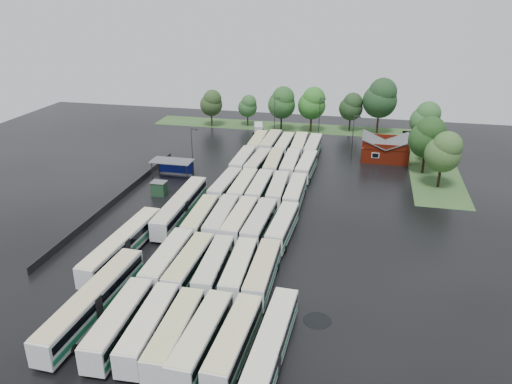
% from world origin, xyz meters
% --- Properties ---
extents(ground, '(160.00, 160.00, 0.00)m').
position_xyz_m(ground, '(0.00, 0.00, 0.00)').
color(ground, black).
rests_on(ground, ground).
extents(brick_building, '(10.07, 8.60, 5.39)m').
position_xyz_m(brick_building, '(24.00, 42.77, 1.87)').
color(brick_building, maroon).
rests_on(brick_building, ground).
extents(wash_shed, '(8.20, 4.20, 3.58)m').
position_xyz_m(wash_shed, '(-17.20, 22.02, 2.99)').
color(wash_shed, '#2D2D30').
rests_on(wash_shed, ground).
extents(utility_hut, '(2.70, 2.20, 2.62)m').
position_xyz_m(utility_hut, '(-16.20, 12.60, 1.32)').
color(utility_hut, '#193921').
rests_on(utility_hut, ground).
extents(grass_strip_north, '(80.00, 10.00, 0.01)m').
position_xyz_m(grass_strip_north, '(2.00, 64.80, 0.01)').
color(grass_strip_north, '#335626').
rests_on(grass_strip_north, ground).
extents(grass_strip_east, '(10.00, 50.00, 0.01)m').
position_xyz_m(grass_strip_east, '(34.00, 42.80, 0.01)').
color(grass_strip_east, '#335626').
rests_on(grass_strip_east, ground).
extents(west_fence, '(0.10, 50.00, 1.20)m').
position_xyz_m(west_fence, '(-22.20, 8.00, 0.60)').
color(west_fence, '#2D2D30').
rests_on(west_fence, ground).
extents(bus_r0c0, '(3.30, 13.18, 3.64)m').
position_xyz_m(bus_r0c0, '(-4.41, -25.78, 2.00)').
color(bus_r0c0, silver).
rests_on(bus_r0c0, ground).
extents(bus_r0c1, '(3.33, 12.81, 3.53)m').
position_xyz_m(bus_r0c1, '(-1.02, -25.71, 1.94)').
color(bus_r0c1, silver).
rests_on(bus_r0c1, ground).
extents(bus_r0c2, '(3.06, 12.74, 3.53)m').
position_xyz_m(bus_r0c2, '(2.05, -26.08, 1.94)').
color(bus_r0c2, silver).
rests_on(bus_r0c2, ground).
extents(bus_r0c3, '(3.11, 13.11, 3.63)m').
position_xyz_m(bus_r0c3, '(5.02, -26.25, 2.00)').
color(bus_r0c3, silver).
rests_on(bus_r0c3, ground).
extents(bus_r0c4, '(3.15, 13.04, 3.61)m').
position_xyz_m(bus_r0c4, '(8.39, -26.10, 1.98)').
color(bus_r0c4, silver).
rests_on(bus_r0c4, ground).
extents(bus_r1c0, '(2.93, 13.13, 3.65)m').
position_xyz_m(bus_r1c0, '(-4.31, -12.37, 2.01)').
color(bus_r1c0, silver).
rests_on(bus_r1c0, ground).
extents(bus_r1c1, '(2.81, 12.76, 3.55)m').
position_xyz_m(bus_r1c1, '(-1.22, -12.64, 1.95)').
color(bus_r1c1, silver).
rests_on(bus_r1c1, ground).
extents(bus_r1c2, '(3.24, 12.53, 3.45)m').
position_xyz_m(bus_r1c2, '(2.03, -12.42, 1.90)').
color(bus_r1c2, silver).
rests_on(bus_r1c2, ground).
extents(bus_r1c3, '(3.20, 12.51, 3.45)m').
position_xyz_m(bus_r1c3, '(5.33, -12.40, 1.90)').
color(bus_r1c3, silver).
rests_on(bus_r1c3, ground).
extents(bus_r1c4, '(3.02, 12.79, 3.54)m').
position_xyz_m(bus_r1c4, '(8.42, -12.42, 1.95)').
color(bus_r1c4, silver).
rests_on(bus_r1c4, ground).
extents(bus_r2c0, '(3.10, 12.58, 3.48)m').
position_xyz_m(bus_r2c0, '(-4.31, 0.98, 1.91)').
color(bus_r2c0, silver).
rests_on(bus_r2c0, ground).
extents(bus_r2c1, '(3.14, 12.93, 3.58)m').
position_xyz_m(bus_r2c1, '(-1.06, 1.41, 1.97)').
color(bus_r2c1, silver).
rests_on(bus_r2c1, ground).
extents(bus_r2c2, '(2.86, 12.83, 3.56)m').
position_xyz_m(bus_r2c2, '(1.91, 1.33, 1.96)').
color(bus_r2c2, silver).
rests_on(bus_r2c2, ground).
extents(bus_r2c3, '(3.04, 13.07, 3.62)m').
position_xyz_m(bus_r2c3, '(5.05, 1.10, 1.99)').
color(bus_r2c3, silver).
rests_on(bus_r2c3, ground).
extents(bus_r2c4, '(3.09, 12.62, 3.49)m').
position_xyz_m(bus_r2c4, '(8.60, 0.91, 1.92)').
color(bus_r2c4, silver).
rests_on(bus_r2c4, ground).
extents(bus_r3c0, '(3.04, 12.54, 3.47)m').
position_xyz_m(bus_r3c0, '(-4.30, 14.76, 1.91)').
color(bus_r3c0, silver).
rests_on(bus_r3c0, ground).
extents(bus_r3c1, '(2.86, 12.80, 3.55)m').
position_xyz_m(bus_r3c1, '(-1.01, 14.74, 1.95)').
color(bus_r3c1, silver).
rests_on(bus_r3c1, ground).
extents(bus_r3c2, '(2.81, 12.53, 3.48)m').
position_xyz_m(bus_r3c2, '(2.00, 15.03, 1.91)').
color(bus_r3c2, silver).
rests_on(bus_r3c2, ground).
extents(bus_r3c3, '(3.16, 12.51, 3.45)m').
position_xyz_m(bus_r3c3, '(5.28, 15.00, 1.90)').
color(bus_r3c3, silver).
rests_on(bus_r3c3, ground).
extents(bus_r3c4, '(2.82, 12.49, 3.47)m').
position_xyz_m(bus_r3c4, '(8.45, 14.57, 1.91)').
color(bus_r3c4, silver).
rests_on(bus_r3c4, ground).
extents(bus_r4c0, '(2.84, 12.80, 3.55)m').
position_xyz_m(bus_r4c0, '(-4.51, 28.69, 1.95)').
color(bus_r4c0, silver).
rests_on(bus_r4c0, ground).
extents(bus_r4c1, '(3.13, 12.63, 3.49)m').
position_xyz_m(bus_r4c1, '(-1.29, 28.14, 1.92)').
color(bus_r4c1, silver).
rests_on(bus_r4c1, ground).
extents(bus_r4c2, '(3.29, 12.88, 3.55)m').
position_xyz_m(bus_r4c2, '(1.94, 28.57, 1.95)').
color(bus_r4c2, silver).
rests_on(bus_r4c2, ground).
extents(bus_r4c3, '(3.12, 13.12, 3.63)m').
position_xyz_m(bus_r4c3, '(5.34, 28.60, 2.00)').
color(bus_r4c3, silver).
rests_on(bus_r4c3, ground).
extents(bus_r4c4, '(3.04, 12.73, 3.52)m').
position_xyz_m(bus_r4c4, '(8.57, 28.73, 1.94)').
color(bus_r4c4, silver).
rests_on(bus_r4c4, ground).
extents(bus_r5c0, '(3.14, 12.72, 3.52)m').
position_xyz_m(bus_r5c0, '(-4.37, 41.86, 1.93)').
color(bus_r5c0, silver).
rests_on(bus_r5c0, ground).
extents(bus_r5c1, '(2.86, 13.15, 3.66)m').
position_xyz_m(bus_r5c1, '(-1.39, 42.34, 2.01)').
color(bus_r5c1, silver).
rests_on(bus_r5c1, ground).
extents(bus_r5c2, '(2.71, 12.44, 3.46)m').
position_xyz_m(bus_r5c2, '(1.89, 41.80, 1.90)').
color(bus_r5c2, silver).
rests_on(bus_r5c2, ground).
extents(bus_r5c3, '(3.19, 13.04, 3.61)m').
position_xyz_m(bus_r5c3, '(5.20, 41.86, 1.98)').
color(bus_r5c3, silver).
rests_on(bus_r5c3, ground).
extents(bus_r5c4, '(2.82, 12.66, 3.52)m').
position_xyz_m(bus_r5c4, '(8.34, 41.78, 1.93)').
color(bus_r5c4, silver).
rests_on(bus_r5c4, ground).
extents(artic_bus_west_a, '(3.39, 19.61, 3.62)m').
position_xyz_m(artic_bus_west_a, '(-9.18, -22.84, 2.01)').
color(artic_bus_west_a, silver).
rests_on(artic_bus_west_a, ground).
extents(artic_bus_west_b, '(3.10, 19.76, 3.66)m').
position_xyz_m(artic_bus_west_b, '(-8.92, 4.47, 2.03)').
color(artic_bus_west_b, silver).
rests_on(artic_bus_west_b, ground).
extents(artic_bus_west_c, '(3.49, 19.27, 3.56)m').
position_xyz_m(artic_bus_west_c, '(-12.19, -9.56, 1.97)').
color(artic_bus_west_c, silver).
rests_on(artic_bus_west_c, ground).
extents(artic_bus_east, '(3.16, 18.73, 3.46)m').
position_xyz_m(artic_bus_east, '(12.06, -26.71, 1.92)').
color(artic_bus_east, silver).
rests_on(artic_bus_east, ground).
extents(minibus, '(3.34, 5.98, 2.47)m').
position_xyz_m(minibus, '(-7.57, 56.86, 1.37)').
color(minibus, silver).
rests_on(minibus, ground).
extents(tree_north_0, '(6.02, 6.02, 9.97)m').
position_xyz_m(tree_north_0, '(-21.42, 61.31, 6.41)').
color(tree_north_0, '#3D3020').
rests_on(tree_north_0, ground).
extents(tree_north_1, '(5.14, 5.14, 8.51)m').
position_xyz_m(tree_north_1, '(-12.02, 63.93, 5.47)').
color(tree_north_1, '#3B2514').
rests_on(tree_north_1, ground).
extents(tree_north_2, '(7.10, 7.10, 11.76)m').
position_xyz_m(tree_north_2, '(-2.13, 60.70, 7.57)').
color(tree_north_2, black).
rests_on(tree_north_2, ground).
extents(tree_north_3, '(7.13, 7.13, 11.80)m').
position_xyz_m(tree_north_3, '(5.60, 61.59, 7.59)').
color(tree_north_3, '#371F12').
rests_on(tree_north_3, ground).
extents(tree_north_4, '(6.14, 6.14, 10.17)m').
position_xyz_m(tree_north_4, '(15.44, 64.56, 6.54)').
color(tree_north_4, black).
rests_on(tree_north_4, ground).
extents(tree_north_5, '(8.63, 8.63, 14.30)m').
position_xyz_m(tree_north_5, '(22.56, 64.01, 9.20)').
color(tree_north_5, '#382419').
rests_on(tree_north_5, ground).
extents(tree_north_6, '(5.01, 5.01, 8.30)m').
position_xyz_m(tree_north_6, '(33.58, 62.99, 5.33)').
color(tree_north_6, black).
rests_on(tree_north_6, ground).
extents(tree_east_0, '(6.65, 6.65, 11.01)m').
position_xyz_m(tree_east_0, '(34.02, 27.90, 7.08)').
color(tree_east_0, black).
rests_on(tree_east_0, ground).
extents(tree_east_1, '(7.17, 7.17, 11.88)m').
position_xyz_m(tree_east_1, '(31.74, 35.34, 7.64)').
color(tree_east_1, black).
rests_on(tree_east_1, ground).
extents(tree_east_2, '(4.88, 4.88, 8.09)m').
position_xyz_m(tree_east_2, '(33.58, 42.71, 5.20)').
color(tree_east_2, '#351C10').
rests_on(tree_east_2, ground).
extents(tree_east_3, '(6.87, 6.87, 11.37)m').
position_xyz_m(tree_east_3, '(32.79, 52.06, 7.32)').
color(tree_east_3, black).
rests_on(tree_east_3, ground).
extents(tree_east_4, '(4.43, 4.41, 7.30)m').
position_xyz_m(tree_east_4, '(33.26, 59.27, 4.69)').
color(tree_east_4, black).
rests_on(tree_east_4, ground).
extents(lamp_post_ne, '(1.54, 0.30, 10.00)m').
position_xyz_m(lamp_post_ne, '(17.07, 40.11, 5.81)').
color(lamp_post_ne, '#2D2D30').
rests_on(lamp_post_ne, ground).
extents(lamp_post_nw, '(1.48, 0.29, 9.63)m').
position_xyz_m(lamp_post_nw, '(-13.67, 24.19, 5.59)').
color(lamp_post_nw, '#2D2D30').
rests_on(lamp_post_nw, ground).
extents(lamp_post_back_w, '(1.50, 0.29, 9.72)m').
position_xyz_m(lamp_post_back_w, '(-3.01, 55.75, 5.64)').
color(lamp_post_back_w, '#2D2D30').
rests_on(lamp_post_back_w, ground).
extents(lamp_post_back_e, '(1.56, 0.30, 10.12)m').
position_xyz_m(lamp_post_back_e, '(8.20, 56.14, 5.87)').
color(lamp_post_back_e, '#2D2D30').
rests_on(lamp_post_back_e, ground).
extents(puddle_0, '(3.99, 3.99, 0.01)m').
position_xyz_m(puddle_0, '(-1.34, -21.25, 0.00)').
color(puddle_0, black).
rests_on(puddle_0, ground).
extents(puddle_1, '(3.14, 3.14, 0.01)m').
position_xyz_m(puddle_1, '(5.48, -20.13, 0.00)').
color(puddle_1, black).
rests_on(puddle_1, ground).
extents(puddle_2, '(7.95, 7.95, 0.01)m').
position_xyz_m(puddle_2, '(-9.62, 2.48, 0.00)').
color(puddle_2, black).
rests_on(puddle_2, ground).
extents(puddle_3, '(4.18, 4.18, 0.01)m').
position_xyz_m(puddle_3, '(2.31, -4.88, 0.00)').
color(puddle_3, black).
rests_on(puddle_3, ground).
extents(puddle_4, '(3.30, 3.30, 0.01)m').
position_xyz_m(puddle_4, '(16.00, -18.07, 0.00)').
color(puddle_4, black).
rests_on(puddle_4, ground).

